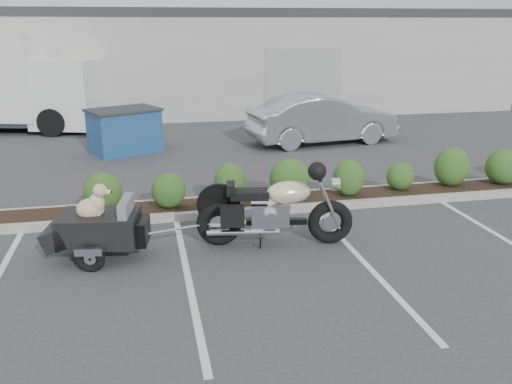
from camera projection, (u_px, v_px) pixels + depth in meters
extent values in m
plane|color=#38383A|center=(278.00, 252.00, 8.70)|extent=(90.00, 90.00, 0.00)
cube|color=#9E9E93|center=(299.00, 201.00, 10.92)|extent=(12.00, 1.00, 0.15)
cube|color=#9EA099|center=(184.00, 58.00, 23.95)|extent=(26.00, 10.00, 4.00)
torus|color=black|center=(219.00, 224.00, 8.88)|extent=(0.77, 0.31, 0.75)
torus|color=black|center=(330.00, 222.00, 8.95)|extent=(0.77, 0.31, 0.75)
cylinder|color=silver|center=(219.00, 224.00, 8.88)|extent=(0.33, 0.18, 0.31)
cylinder|color=silver|center=(330.00, 222.00, 8.95)|extent=(0.28, 0.15, 0.27)
cylinder|color=silver|center=(328.00, 201.00, 8.72)|extent=(0.48, 0.13, 0.99)
cylinder|color=silver|center=(325.00, 196.00, 8.93)|extent=(0.48, 0.13, 0.99)
cylinder|color=silver|center=(316.00, 174.00, 8.69)|extent=(0.17, 0.78, 0.04)
cylinder|color=silver|center=(335.00, 184.00, 8.76)|extent=(0.16, 0.22, 0.20)
sphere|color=black|center=(317.00, 171.00, 8.33)|extent=(0.33, 0.33, 0.29)
cube|color=silver|center=(270.00, 213.00, 8.86)|extent=(0.67, 0.47, 0.38)
cube|color=black|center=(277.00, 222.00, 8.91)|extent=(1.01, 0.28, 0.09)
ellipsoid|color=beige|center=(289.00, 192.00, 8.77)|extent=(0.79, 0.53, 0.37)
cube|color=black|center=(249.00, 194.00, 8.75)|extent=(0.66, 0.43, 0.13)
cube|color=black|center=(231.00, 189.00, 8.71)|extent=(0.19, 0.35, 0.18)
cylinder|color=silver|center=(243.00, 232.00, 8.73)|extent=(1.17, 0.29, 0.10)
cylinder|color=silver|center=(243.00, 223.00, 9.11)|extent=(1.17, 0.29, 0.10)
cube|color=black|center=(232.00, 216.00, 8.52)|extent=(0.40, 0.22, 0.33)
cube|color=black|center=(100.00, 228.00, 8.33)|extent=(1.29, 0.98, 0.47)
cube|color=slate|center=(126.00, 209.00, 8.26)|extent=(0.25, 0.70, 0.33)
cube|color=slate|center=(103.00, 221.00, 8.30)|extent=(0.88, 0.81, 0.04)
cube|color=black|center=(60.00, 233.00, 8.33)|extent=(0.55, 0.86, 0.41)
cube|color=black|center=(141.00, 231.00, 8.37)|extent=(0.31, 0.59, 0.38)
torus|color=black|center=(90.00, 259.00, 7.97)|extent=(0.45, 0.19, 0.43)
torus|color=black|center=(105.00, 235.00, 8.86)|extent=(0.45, 0.19, 0.43)
cube|color=silver|center=(89.00, 252.00, 7.88)|extent=(0.41, 0.15, 0.11)
cube|color=silver|center=(105.00, 226.00, 8.88)|extent=(0.41, 0.15, 0.11)
cylinder|color=black|center=(98.00, 246.00, 8.42)|extent=(0.21, 1.00, 0.04)
cylinder|color=silver|center=(158.00, 235.00, 8.41)|extent=(0.67, 0.15, 0.04)
ellipsoid|color=#CDB88A|center=(90.00, 209.00, 8.21)|extent=(0.46, 0.35, 0.33)
ellipsoid|color=#CDB88A|center=(97.00, 203.00, 8.19)|extent=(0.27, 0.26, 0.31)
sphere|color=#CDB88A|center=(100.00, 191.00, 8.13)|extent=(0.24, 0.24, 0.21)
ellipsoid|color=#CDB88A|center=(107.00, 192.00, 8.14)|extent=(0.17, 0.11, 0.08)
sphere|color=black|center=(111.00, 192.00, 8.15)|extent=(0.05, 0.05, 0.04)
ellipsoid|color=#CDB88A|center=(96.00, 191.00, 8.07)|extent=(0.06, 0.05, 0.12)
ellipsoid|color=#CDB88A|center=(98.00, 188.00, 8.18)|extent=(0.06, 0.05, 0.12)
cylinder|color=#CDB88A|center=(99.00, 218.00, 8.19)|extent=(0.06, 0.06, 0.13)
cylinder|color=#CDB88A|center=(101.00, 215.00, 8.32)|extent=(0.06, 0.06, 0.13)
imported|color=#B3B3BA|center=(323.00, 119.00, 16.26)|extent=(4.63, 2.12, 1.47)
cube|color=navy|center=(125.00, 132.00, 15.15)|extent=(2.10, 1.81, 1.18)
cube|color=#2D2D30|center=(123.00, 110.00, 14.97)|extent=(2.23, 1.94, 0.06)
cube|color=silver|center=(69.00, 93.00, 18.08)|extent=(2.56, 2.76, 2.19)
cube|color=black|center=(70.00, 102.00, 18.17)|extent=(0.61, 1.84, 1.00)
cube|color=#2D2D30|center=(7.00, 119.00, 18.52)|extent=(7.31, 4.06, 0.20)
cylinder|color=black|center=(52.00, 123.00, 17.29)|extent=(0.94, 0.52, 0.90)
cylinder|color=black|center=(78.00, 112.00, 19.38)|extent=(0.94, 0.52, 0.90)
cylinder|color=black|center=(17.00, 111.00, 19.54)|extent=(0.94, 0.52, 0.90)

